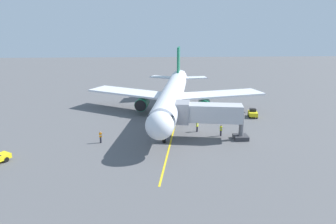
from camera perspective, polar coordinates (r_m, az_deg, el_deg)
The scene contains 8 objects.
ground_plane at distance 58.97m, azimuth 1.49°, elevation -0.08°, with size 220.00×220.00×0.00m, color #565659.
apron_lead_in_line at distance 50.89m, azimuth 1.25°, elevation -2.65°, with size 0.24×40.00×0.01m, color yellow.
airplane at distance 55.89m, azimuth 0.86°, elevation 3.27°, with size 34.41×40.27×11.50m.
jet_bridge at distance 44.81m, azimuth 6.45°, elevation -0.28°, with size 11.52×4.43×5.40m.
ground_crew_marshaller at distance 44.56m, azimuth -12.41°, elevation -4.54°, with size 0.45×0.34×1.71m.
ground_crew_wing_walker at distance 48.25m, azimuth 5.43°, elevation -2.65°, with size 0.45×0.47×1.71m.
ground_crew_loader at distance 46.90m, azimuth 9.79°, elevation -3.36°, with size 0.45×0.34×1.71m.
tug_near_nose at distance 57.91m, azimuth 15.46°, elevation -0.23°, with size 1.89×2.52×1.50m.
Camera 1 is at (4.36, 56.60, 15.97)m, focal length 32.86 mm.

